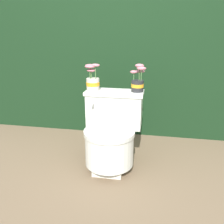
{
  "coord_description": "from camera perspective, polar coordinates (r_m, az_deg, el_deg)",
  "views": [
    {
      "loc": [
        0.43,
        -1.87,
        1.18
      ],
      "look_at": [
        0.05,
        0.15,
        0.49
      ],
      "focal_mm": 40.0,
      "sensor_mm": 36.0,
      "label": 1
    }
  ],
  "objects": [
    {
      "name": "hedge_backdrop",
      "position": [
        3.1,
        2.6,
        11.84
      ],
      "size": [
        3.15,
        0.69,
        1.64
      ],
      "color": "black",
      "rests_on": "ground"
    },
    {
      "name": "toilet",
      "position": [
        2.2,
        -0.16,
        -4.83
      ],
      "size": [
        0.52,
        0.58,
        0.65
      ],
      "color": "silver",
      "rests_on": "ground"
    },
    {
      "name": "potted_plant_midleft",
      "position": [
        2.22,
        5.93,
        6.95
      ],
      "size": [
        0.14,
        0.13,
        0.25
      ],
      "color": "#262628",
      "rests_on": "toilet"
    },
    {
      "name": "ground_plane",
      "position": [
        2.25,
        -2.02,
        -13.1
      ],
      "size": [
        12.0,
        12.0,
        0.0
      ],
      "primitive_type": "plane",
      "color": "brown"
    },
    {
      "name": "potted_plant_left",
      "position": [
        2.26,
        -4.46,
        7.26
      ],
      "size": [
        0.14,
        0.12,
        0.24
      ],
      "color": "beige",
      "rests_on": "toilet"
    }
  ]
}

